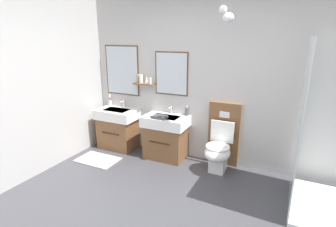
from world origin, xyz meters
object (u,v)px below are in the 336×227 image
toilet (220,145)px  shower_tray (321,177)px  toothbrush_cup (110,102)px  folded_hand_towel (160,117)px  vanity_sink_left (118,128)px  soap_dispenser (187,111)px  vanity_sink_right (166,136)px

toilet → shower_tray: shower_tray is taller
toilet → toothbrush_cup: bearing=175.7°
toothbrush_cup → folded_hand_towel: toothbrush_cup is taller
vanity_sink_left → soap_dispenser: 1.33m
vanity_sink_left → toothbrush_cup: toothbrush_cup is taller
vanity_sink_right → toothbrush_cup: size_ratio=3.43×
vanity_sink_right → shower_tray: bearing=-11.7°
vanity_sink_left → soap_dispenser: soap_dispenser is taller
toothbrush_cup → shower_tray: (3.44, -0.63, -0.38)m
shower_tray → folded_hand_towel: bearing=172.1°
toothbrush_cup → shower_tray: size_ratio=0.11×
toilet → soap_dispenser: (-0.62, 0.17, 0.41)m
toothbrush_cup → soap_dispenser: 1.53m
vanity_sink_left → toothbrush_cup: bearing=149.0°
toothbrush_cup → soap_dispenser: size_ratio=1.24×
vanity_sink_left → toilet: 1.87m
vanity_sink_right → shower_tray: size_ratio=0.37×
vanity_sink_right → vanity_sink_left: bearing=180.0°
toilet → toothbrush_cup: size_ratio=4.77×
folded_hand_towel → shower_tray: size_ratio=0.11×
soap_dispenser → folded_hand_towel: size_ratio=0.77×
soap_dispenser → folded_hand_towel: (-0.33, -0.33, -0.05)m
toilet → toothbrush_cup: 2.19m
toilet → soap_dispenser: size_ratio=5.93×
shower_tray → toothbrush_cup: bearing=169.7°
soap_dispenser → toilet: bearing=-15.4°
vanity_sink_left → vanity_sink_right: (0.96, 0.00, 0.00)m
toilet → folded_hand_towel: (-0.95, -0.15, 0.36)m
toilet → vanity_sink_left: bearing=-179.8°
toilet → toothbrush_cup: toilet is taller
folded_hand_towel → soap_dispenser: bearing=44.7°
toothbrush_cup → folded_hand_towel: bearing=-14.7°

